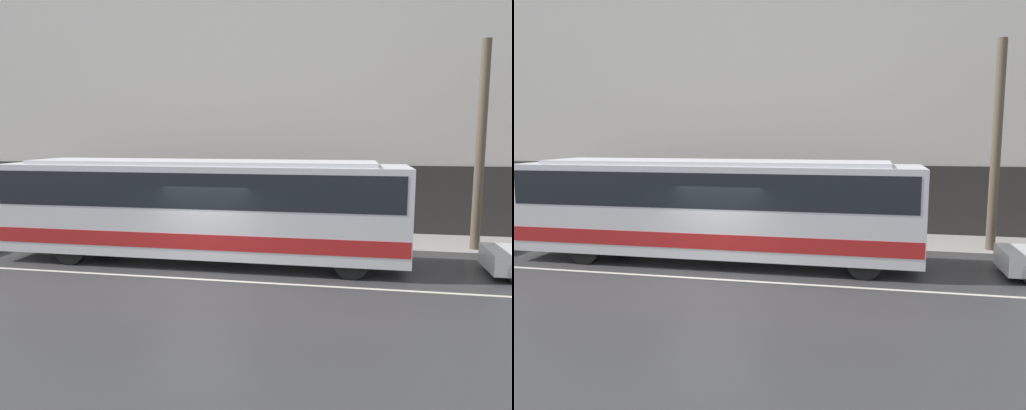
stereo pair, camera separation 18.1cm
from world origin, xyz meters
TOP-DOWN VIEW (x-y plane):
  - ground_plane at (0.00, 0.00)m, footprint 60.00×60.00m
  - sidewalk at (0.00, 5.51)m, footprint 60.00×3.02m
  - building_facade at (0.00, 7.17)m, footprint 60.00×0.35m
  - lane_stripe at (0.00, 0.00)m, footprint 54.00×0.14m
  - transit_bus at (-0.53, 1.96)m, footprint 12.51×2.59m
  - utility_pole_near at (8.18, 4.65)m, footprint 0.31×0.31m
  - pedestrian_waiting at (-2.66, 6.39)m, footprint 0.36×0.36m

SIDE VIEW (x-z plane):
  - ground_plane at x=0.00m, z-range 0.00..0.00m
  - lane_stripe at x=0.00m, z-range 0.00..0.01m
  - sidewalk at x=0.00m, z-range 0.00..0.17m
  - pedestrian_waiting at x=-2.66m, z-range 0.12..1.90m
  - transit_bus at x=-0.53m, z-range 0.20..3.39m
  - utility_pole_near at x=8.18m, z-range 0.17..7.00m
  - building_facade at x=0.00m, z-range -0.20..11.27m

